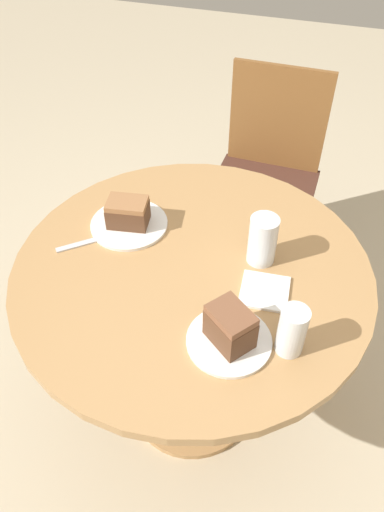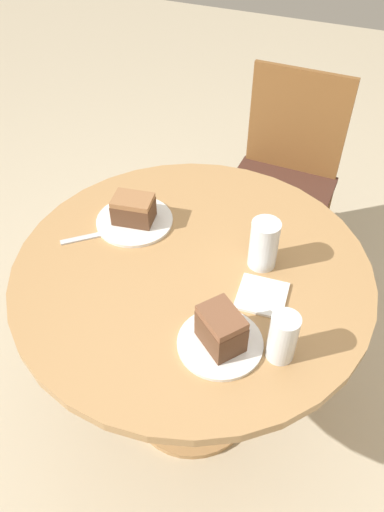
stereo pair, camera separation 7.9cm
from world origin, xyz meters
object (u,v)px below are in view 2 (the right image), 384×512
plate_far (220,343)px  cake_slice_far (221,329)px  glass_lemonade (264,246)px  chair (282,181)px  plate_near (135,221)px  glass_water (282,339)px  cake_slice_near (133,209)px

plate_far → cake_slice_far: cake_slice_far is taller
plate_far → cake_slice_far: bearing=-135.0°
plate_far → glass_lemonade: bearing=87.3°
chair → plate_near: bearing=-111.0°
cake_slice_far → glass_water: size_ratio=1.00×
chair → cake_slice_far: 1.08m
plate_near → glass_water: 0.60m
glass_lemonade → glass_water: glass_lemonade is taller
plate_far → glass_water: bearing=10.4°
plate_near → cake_slice_near: cake_slice_near is taller
plate_far → glass_water: (0.14, 0.03, 0.05)m
cake_slice_near → glass_water: bearing=-29.4°
plate_far → cake_slice_near: cake_slice_near is taller
glass_lemonade → glass_water: 0.30m
chair → plate_far: chair is taller
chair → glass_lemonade: (0.10, -0.74, 0.32)m
cake_slice_near → glass_lemonade: 0.40m
cake_slice_near → glass_lemonade: (0.40, -0.02, 0.02)m
chair → glass_lemonade: bearing=-80.5°
chair → plate_far: 1.07m
cake_slice_far → glass_water: 0.14m
plate_near → cake_slice_far: (0.38, -0.32, 0.06)m
cake_slice_near → glass_lemonade: bearing=-3.4°
chair → glass_lemonade: 0.81m
cake_slice_near → cake_slice_far: (0.38, -0.32, 0.01)m
plate_far → glass_water: glass_water is taller
glass_lemonade → glass_water: bearing=-65.6°
cake_slice_far → glass_water: (0.14, 0.03, -0.00)m
chair → cake_slice_near: chair is taller
chair → plate_near: size_ratio=3.89×
chair → glass_water: (0.23, -1.01, 0.31)m
glass_lemonade → plate_far: bearing=-92.7°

